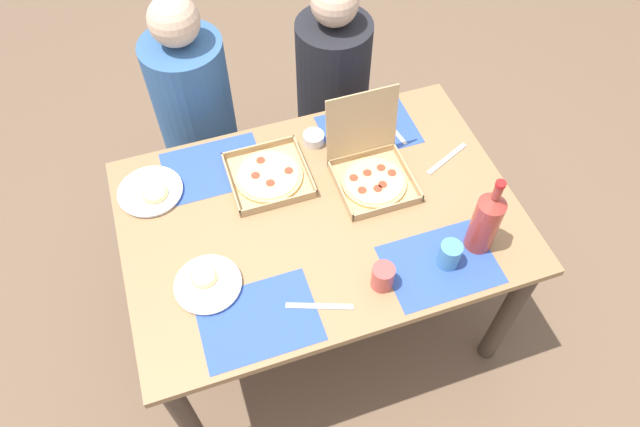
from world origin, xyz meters
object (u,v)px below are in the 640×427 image
object	(u,v)px
pizza_box_edge_far	(269,176)
plate_middle	(208,284)
condiment_bowl	(314,139)
diner_left_seat	(200,132)
soda_bottle	(486,221)
diner_right_seat	(332,105)
cup_clear_left	(449,255)
plate_near_right	(151,192)
pizza_box_corner_left	(371,169)
cup_dark	(383,277)

from	to	relation	value
pizza_box_edge_far	plate_middle	xyz separation A→B (m)	(-0.30, -0.36, -0.00)
condiment_bowl	diner_left_seat	xyz separation A→B (m)	(-0.39, 0.41, -0.23)
soda_bottle	condiment_bowl	xyz separation A→B (m)	(-0.37, 0.61, -0.11)
diner_right_seat	cup_clear_left	bearing A→B (deg)	-88.72
plate_near_right	pizza_box_edge_far	bearing A→B (deg)	-8.91
diner_left_seat	pizza_box_edge_far	bearing A→B (deg)	-70.90
plate_middle	condiment_bowl	distance (m)	0.70
pizza_box_corner_left	plate_middle	size ratio (longest dim) A/B	1.40
soda_bottle	diner_left_seat	bearing A→B (deg)	126.93
diner_left_seat	diner_right_seat	xyz separation A→B (m)	(0.61, 0.00, -0.03)
pizza_box_corner_left	plate_near_right	distance (m)	0.79
soda_bottle	diner_right_seat	world-z (taller)	diner_right_seat
plate_near_right	cup_dark	distance (m)	0.87
diner_left_seat	cup_dark	bearing A→B (deg)	-69.07
condiment_bowl	diner_left_seat	distance (m)	0.61
plate_middle	soda_bottle	size ratio (longest dim) A/B	0.66
cup_clear_left	cup_dark	distance (m)	0.23
pizza_box_corner_left	soda_bottle	world-z (taller)	soda_bottle
pizza_box_edge_far	diner_right_seat	world-z (taller)	diner_right_seat
pizza_box_edge_far	cup_clear_left	distance (m)	0.70
cup_clear_left	cup_dark	world-z (taller)	cup_clear_left
pizza_box_corner_left	pizza_box_edge_far	bearing A→B (deg)	161.68
pizza_box_corner_left	diner_right_seat	distance (m)	0.70
diner_left_seat	diner_right_seat	size ratio (longest dim) A/B	1.05
pizza_box_corner_left	diner_left_seat	xyz separation A→B (m)	(-0.53, 0.64, -0.26)
pizza_box_edge_far	plate_near_right	distance (m)	0.42
plate_middle	soda_bottle	distance (m)	0.90
plate_middle	plate_near_right	world-z (taller)	same
cup_dark	diner_right_seat	size ratio (longest dim) A/B	0.08
pizza_box_edge_far	plate_middle	bearing A→B (deg)	-129.76
condiment_bowl	diner_right_seat	xyz separation A→B (m)	(0.22, 0.41, -0.26)
plate_middle	soda_bottle	xyz separation A→B (m)	(0.88, -0.13, 0.12)
diner_left_seat	diner_right_seat	bearing A→B (deg)	0.00
soda_bottle	diner_right_seat	bearing A→B (deg)	98.49
plate_near_right	cup_dark	size ratio (longest dim) A/B	2.52
plate_middle	pizza_box_edge_far	bearing A→B (deg)	50.24
diner_right_seat	plate_near_right	bearing A→B (deg)	-151.68
pizza_box_corner_left	plate_middle	xyz separation A→B (m)	(-0.65, -0.25, -0.04)
soda_bottle	pizza_box_edge_far	bearing A→B (deg)	139.70
condiment_bowl	diner_left_seat	size ratio (longest dim) A/B	0.07
pizza_box_edge_far	condiment_bowl	size ratio (longest dim) A/B	3.52
pizza_box_corner_left	condiment_bowl	distance (m)	0.27
cup_clear_left	diner_left_seat	distance (m)	1.25
pizza_box_corner_left	soda_bottle	distance (m)	0.45
soda_bottle	cup_clear_left	world-z (taller)	soda_bottle
pizza_box_corner_left	condiment_bowl	bearing A→B (deg)	121.62
plate_near_right	soda_bottle	world-z (taller)	soda_bottle
cup_clear_left	diner_right_seat	world-z (taller)	diner_right_seat
cup_dark	condiment_bowl	world-z (taller)	cup_dark
pizza_box_corner_left	plate_near_right	xyz separation A→B (m)	(-0.76, 0.18, -0.04)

